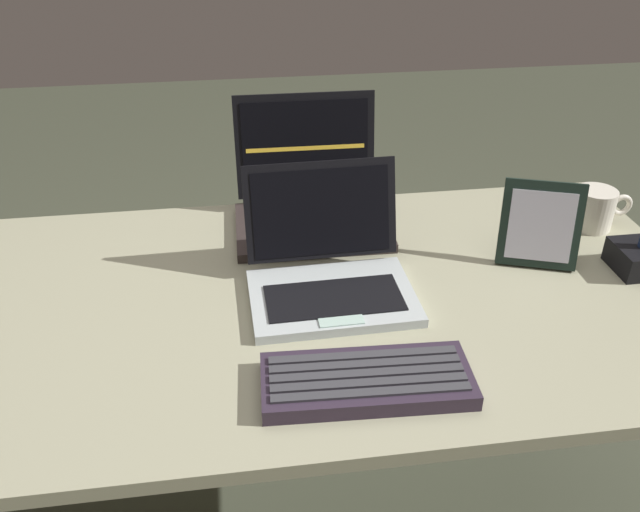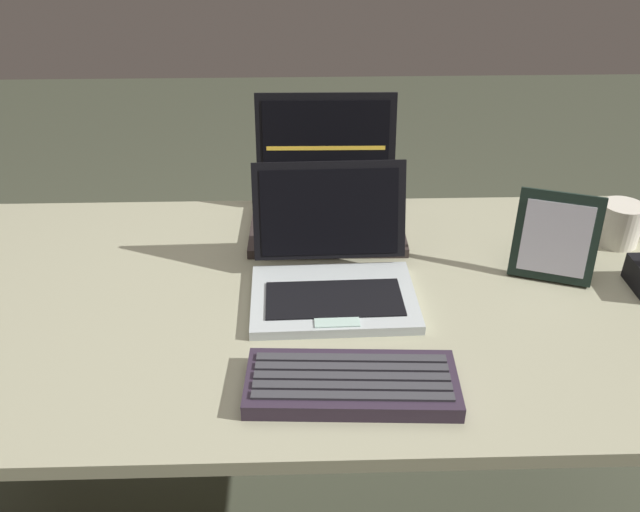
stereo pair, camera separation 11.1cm
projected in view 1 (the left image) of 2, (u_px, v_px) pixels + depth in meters
The scene contains 7 objects.
desk at pixel (294, 337), 1.31m from camera, with size 1.60×0.81×0.76m.
laptop_front at pixel (329, 271), 1.25m from camera, with size 0.31×0.28×0.22m.
laptop_rear at pixel (310, 201), 1.48m from camera, with size 0.34×0.28×0.27m.
external_keyboard at pixel (367, 380), 1.04m from camera, with size 0.34×0.15×0.03m.
photo_frame at pixel (540, 225), 1.32m from camera, with size 0.17×0.11×0.17m.
figurine_stand at pixel (639, 257), 1.33m from camera, with size 0.10×0.10×0.05m, color black.
coffee_mug at pixel (595, 209), 1.47m from camera, with size 0.13×0.09×0.09m.
Camera 1 is at (-0.09, -1.03, 1.48)m, focal length 37.25 mm.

